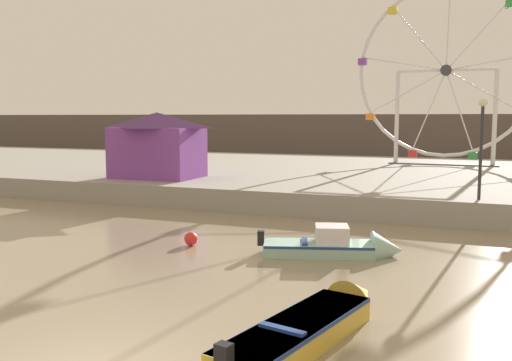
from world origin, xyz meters
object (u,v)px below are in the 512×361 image
at_px(ferris_wheel_white_frame, 446,74).
at_px(mooring_buoy_orange, 191,239).
at_px(promenade_lamp_far, 482,133).
at_px(motorboat_seafoam, 342,247).
at_px(carnival_booth_purple_stall, 157,144).
at_px(motorboat_mustard_yellow, 318,320).

height_order(ferris_wheel_white_frame, mooring_buoy_orange, ferris_wheel_white_frame).
bearing_deg(mooring_buoy_orange, promenade_lamp_far, 39.60).
distance_m(ferris_wheel_white_frame, promenade_lamp_far, 16.56).
bearing_deg(mooring_buoy_orange, motorboat_seafoam, 6.27).
xyz_separation_m(ferris_wheel_white_frame, carnival_booth_purple_stall, (-13.27, -13.81, -4.18)).
height_order(ferris_wheel_white_frame, promenade_lamp_far, ferris_wheel_white_frame).
relative_size(motorboat_mustard_yellow, promenade_lamp_far, 1.40).
relative_size(motorboat_seafoam, ferris_wheel_white_frame, 0.37).
xyz_separation_m(motorboat_seafoam, carnival_booth_purple_stall, (-11.84, 8.80, 2.48)).
bearing_deg(promenade_lamp_far, mooring_buoy_orange, -140.40).
height_order(motorboat_mustard_yellow, mooring_buoy_orange, motorboat_mustard_yellow).
bearing_deg(promenade_lamp_far, ferris_wheel_white_frame, 98.19).
bearing_deg(motorboat_mustard_yellow, ferris_wheel_white_frame, 11.95).
bearing_deg(ferris_wheel_white_frame, promenade_lamp_far, -81.81).
bearing_deg(mooring_buoy_orange, ferris_wheel_white_frame, 74.84).
bearing_deg(promenade_lamp_far, motorboat_mustard_yellow, -102.24).
relative_size(promenade_lamp_far, mooring_buoy_orange, 8.71).
height_order(motorboat_seafoam, promenade_lamp_far, promenade_lamp_far).
relative_size(motorboat_seafoam, motorboat_mustard_yellow, 0.81).
height_order(promenade_lamp_far, mooring_buoy_orange, promenade_lamp_far).
xyz_separation_m(motorboat_mustard_yellow, promenade_lamp_far, (2.76, 12.72, 3.26)).
bearing_deg(motorboat_seafoam, ferris_wheel_white_frame, 68.69).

